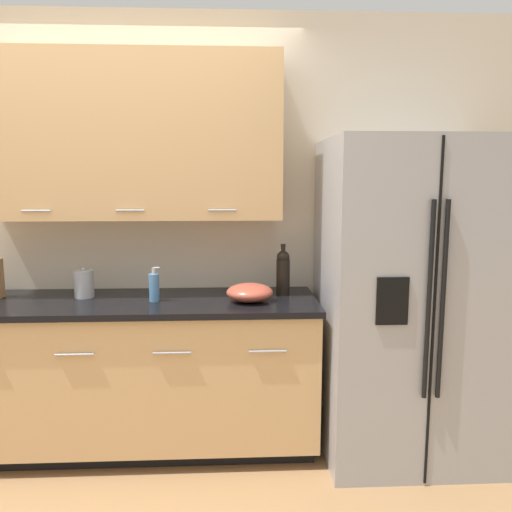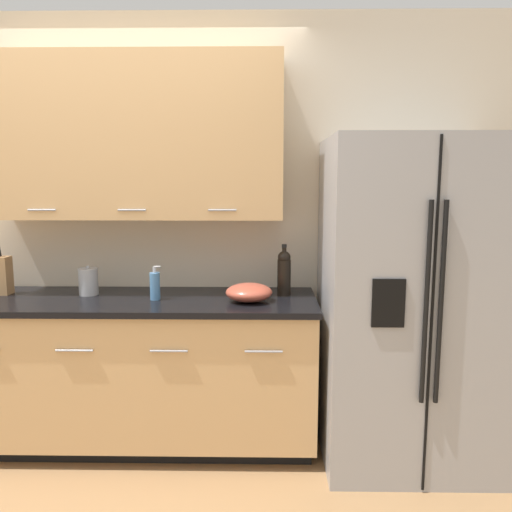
{
  "view_description": "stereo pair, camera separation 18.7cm",
  "coord_description": "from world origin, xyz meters",
  "px_view_note": "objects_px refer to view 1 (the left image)",
  "views": [
    {
      "loc": [
        0.81,
        -2.15,
        1.59
      ],
      "look_at": [
        0.95,
        0.68,
        1.16
      ],
      "focal_mm": 35.0,
      "sensor_mm": 36.0,
      "label": 1
    },
    {
      "loc": [
        1.0,
        -2.16,
        1.59
      ],
      "look_at": [
        0.95,
        0.68,
        1.16
      ],
      "focal_mm": 35.0,
      "sensor_mm": 36.0,
      "label": 2
    }
  ],
  "objects_px": {
    "soap_dispenser": "(154,287)",
    "mixing_bowl": "(250,292)",
    "wine_bottle": "(283,272)",
    "refrigerator": "(406,300)",
    "steel_canister": "(84,284)"
  },
  "relations": [
    {
      "from": "wine_bottle",
      "to": "mixing_bowl",
      "type": "bearing_deg",
      "value": -144.63
    },
    {
      "from": "refrigerator",
      "to": "mixing_bowl",
      "type": "height_order",
      "value": "refrigerator"
    },
    {
      "from": "wine_bottle",
      "to": "mixing_bowl",
      "type": "xyz_separation_m",
      "value": [
        -0.2,
        -0.15,
        -0.09
      ]
    },
    {
      "from": "soap_dispenser",
      "to": "mixing_bowl",
      "type": "height_order",
      "value": "soap_dispenser"
    },
    {
      "from": "mixing_bowl",
      "to": "steel_canister",
      "type": "bearing_deg",
      "value": 171.59
    },
    {
      "from": "refrigerator",
      "to": "mixing_bowl",
      "type": "relative_size",
      "value": 6.83
    },
    {
      "from": "refrigerator",
      "to": "steel_canister",
      "type": "distance_m",
      "value": 1.88
    },
    {
      "from": "wine_bottle",
      "to": "mixing_bowl",
      "type": "height_order",
      "value": "wine_bottle"
    },
    {
      "from": "steel_canister",
      "to": "mixing_bowl",
      "type": "distance_m",
      "value": 0.98
    },
    {
      "from": "wine_bottle",
      "to": "steel_canister",
      "type": "height_order",
      "value": "wine_bottle"
    },
    {
      "from": "soap_dispenser",
      "to": "mixing_bowl",
      "type": "bearing_deg",
      "value": -2.53
    },
    {
      "from": "wine_bottle",
      "to": "mixing_bowl",
      "type": "distance_m",
      "value": 0.27
    },
    {
      "from": "soap_dispenser",
      "to": "steel_canister",
      "type": "distance_m",
      "value": 0.44
    },
    {
      "from": "refrigerator",
      "to": "steel_canister",
      "type": "xyz_separation_m",
      "value": [
        -1.87,
        0.16,
        0.08
      ]
    },
    {
      "from": "wine_bottle",
      "to": "soap_dispenser",
      "type": "relative_size",
      "value": 1.56
    }
  ]
}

